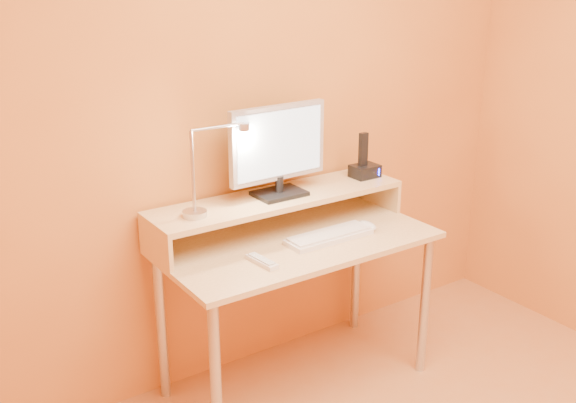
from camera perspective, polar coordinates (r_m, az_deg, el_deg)
wall_back at (r=2.99m, az=-2.67°, el=8.12°), size 3.00×0.04×2.50m
desk_leg_fl at (r=2.62m, az=-6.21°, el=-15.21°), size 0.04×0.04×0.69m
desk_leg_fr at (r=3.20m, az=11.63°, el=-8.70°), size 0.04×0.04×0.69m
desk_leg_bl at (r=3.01m, az=-10.79°, el=-10.55°), size 0.04×0.04×0.69m
desk_leg_br at (r=3.52m, az=5.85°, el=-5.66°), size 0.04×0.04×0.69m
desk_lower at (r=2.89m, az=0.83°, el=-3.53°), size 1.20×0.60×0.02m
shelf_riser_left at (r=2.72m, az=-11.30°, el=-3.60°), size 0.02×0.30×0.14m
shelf_riser_right at (r=3.32m, az=7.75°, el=0.84°), size 0.02×0.30×0.14m
desk_shelf at (r=2.95m, az=-0.82°, el=0.28°), size 1.20×0.30×0.02m
monitor_foot at (r=2.94m, az=-0.74°, el=0.69°), size 0.22×0.16×0.02m
monitor_neck at (r=2.93m, az=-0.75°, el=1.51°), size 0.04×0.04×0.07m
monitor_panel at (r=2.89m, az=-0.87°, el=5.06°), size 0.48×0.05×0.33m
monitor_back at (r=2.91m, az=-1.13°, el=5.15°), size 0.43×0.03×0.28m
monitor_screen at (r=2.87m, az=-0.67°, el=4.99°), size 0.44×0.02×0.28m
lamp_base at (r=2.72m, az=-7.99°, el=-1.03°), size 0.10×0.10×0.02m
lamp_post at (r=2.66m, az=-8.17°, el=2.56°), size 0.01×0.01×0.33m
lamp_arm at (r=2.67m, az=-6.02°, el=6.37°), size 0.24×0.01×0.01m
lamp_head at (r=2.73m, az=-3.78°, el=6.40°), size 0.04×0.04×0.03m
lamp_bulb at (r=2.74m, az=-3.77°, el=6.08°), size 0.03×0.03×0.00m
phone_dock at (r=3.22m, az=6.60°, el=2.61°), size 0.13×0.10×0.06m
phone_handset at (r=3.18m, az=6.47°, el=4.47°), size 0.04×0.03×0.16m
phone_led at (r=3.21m, az=7.80°, el=2.52°), size 0.01×0.00×0.04m
keyboard at (r=2.89m, az=3.54°, el=-3.04°), size 0.40×0.13×0.02m
mouse at (r=3.01m, az=6.76°, el=-2.07°), size 0.06×0.11×0.04m
remote_control at (r=2.65m, az=-2.26°, el=-5.17°), size 0.06×0.17×0.02m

